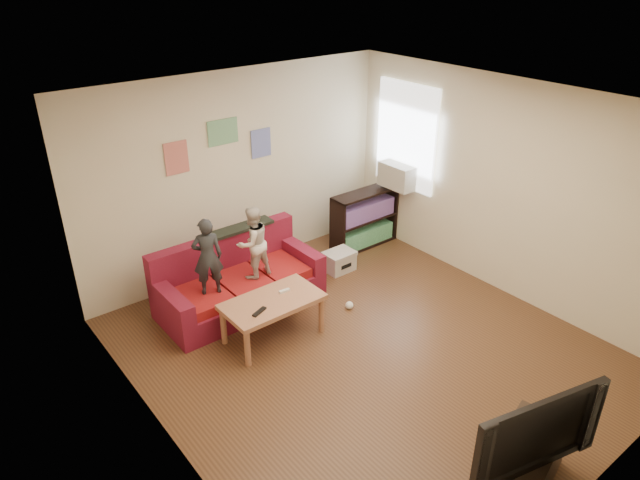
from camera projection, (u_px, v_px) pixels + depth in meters
room_shell at (370, 242)px, 5.72m from camera, size 4.52×5.02×2.72m
sofa at (238, 283)px, 7.04m from camera, size 2.00×0.92×0.88m
child_a at (208, 257)px, 6.41m from camera, size 0.40×0.33×0.94m
child_b at (253, 243)px, 6.75m from camera, size 0.47×0.38×0.90m
coffee_table at (273, 305)px, 6.35m from camera, size 1.11×0.61×0.50m
remote at (259, 312)px, 6.09m from camera, size 0.20×0.12×0.02m
game_controller at (284, 291)px, 6.46m from camera, size 0.13×0.05×0.03m
bookshelf at (364, 222)px, 8.42m from camera, size 1.07×0.32×0.86m
window at (406, 136)px, 7.97m from camera, size 0.04×1.08×1.48m
ac_unit at (398, 176)px, 8.16m from camera, size 0.28×0.55×0.35m
artwork_left at (177, 158)px, 6.80m from camera, size 0.30×0.01×0.40m
artwork_center at (223, 132)px, 7.07m from camera, size 0.42×0.01×0.32m
artwork_right at (261, 143)px, 7.49m from camera, size 0.30×0.01×0.38m
file_box at (339, 261)px, 7.85m from camera, size 0.41×0.31×0.28m
tv_stand at (516, 479)px, 4.49m from camera, size 1.33×0.73×0.48m
television at (528, 425)px, 4.23m from camera, size 1.17×0.43×0.67m
tissue at (349, 305)px, 7.04m from camera, size 0.11×0.11×0.10m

